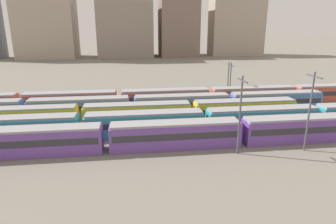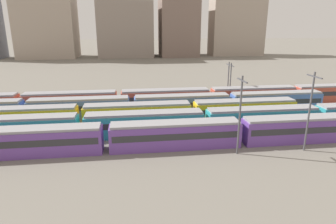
# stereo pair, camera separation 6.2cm
# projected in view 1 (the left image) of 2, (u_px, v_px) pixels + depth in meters

# --- Properties ---
(train_track_0) EXTENTS (93.60, 3.06, 3.75)m
(train_track_0) POSITION_uv_depth(u_px,v_px,m) (176.00, 134.00, 40.56)
(train_track_0) COLOR #6B429E
(train_track_0) RESTS_ON ground_plane
(train_track_1) EXTENTS (93.60, 3.06, 3.75)m
(train_track_1) POSITION_uv_depth(u_px,v_px,m) (145.00, 124.00, 45.00)
(train_track_1) COLOR teal
(train_track_1) RESTS_ON ground_plane
(train_track_2) EXTENTS (74.70, 3.06, 3.75)m
(train_track_2) POSITION_uv_depth(u_px,v_px,m) (80.00, 116.00, 48.65)
(train_track_2) COLOR yellow
(train_track_2) RESTS_ON ground_plane
(train_track_3) EXTENTS (74.70, 3.06, 3.75)m
(train_track_3) POSITION_uv_depth(u_px,v_px,m) (132.00, 106.00, 54.65)
(train_track_3) COLOR #4C70BC
(train_track_3) RESTS_ON ground_plane
(train_track_4) EXTENTS (93.60, 3.06, 3.75)m
(train_track_4) POSITION_uv_depth(u_px,v_px,m) (165.00, 98.00, 60.45)
(train_track_4) COLOR #BC4C38
(train_track_4) RESTS_ON ground_plane
(catenary_pole_0) EXTENTS (0.24, 3.20, 10.76)m
(catenary_pole_0) POSITION_uv_depth(u_px,v_px,m) (310.00, 108.00, 38.44)
(catenary_pole_0) COLOR #4C4C51
(catenary_pole_0) RESTS_ON ground_plane
(catenary_pole_1) EXTENTS (0.24, 3.20, 8.55)m
(catenary_pole_1) POSITION_uv_depth(u_px,v_px,m) (230.00, 80.00, 64.20)
(catenary_pole_1) COLOR #4C4C51
(catenary_pole_1) RESTS_ON ground_plane
(catenary_pole_2) EXTENTS (0.24, 3.20, 10.45)m
(catenary_pole_2) POSITION_uv_depth(u_px,v_px,m) (240.00, 112.00, 37.44)
(catenary_pole_2) COLOR #4C4C51
(catenary_pole_2) RESTS_ON ground_plane
(catenary_pole_3) EXTENTS (0.24, 3.20, 8.72)m
(catenary_pole_3) POSITION_uv_depth(u_px,v_px,m) (228.00, 80.00, 63.99)
(catenary_pole_3) COLOR #4C4C51
(catenary_pole_3) RESTS_ON ground_plane
(distant_building_1) EXTENTS (27.76, 19.85, 51.34)m
(distant_building_1) POSITION_uv_depth(u_px,v_px,m) (44.00, 4.00, 143.19)
(distant_building_1) COLOR #A89989
(distant_building_1) RESTS_ON ground_plane
(distant_building_2) EXTENTS (27.58, 20.96, 27.41)m
(distant_building_2) POSITION_uv_depth(u_px,v_px,m) (125.00, 30.00, 151.43)
(distant_building_2) COLOR gray
(distant_building_2) RESTS_ON ground_plane
(distant_building_3) EXTENTS (19.35, 21.39, 30.19)m
(distant_building_3) POSITION_uv_depth(u_px,v_px,m) (178.00, 27.00, 154.45)
(distant_building_3) COLOR #7A665B
(distant_building_3) RESTS_ON ground_plane
(distant_building_4) EXTENTS (27.93, 13.23, 32.51)m
(distant_building_4) POSITION_uv_depth(u_px,v_px,m) (236.00, 24.00, 158.06)
(distant_building_4) COLOR #A89989
(distant_building_4) RESTS_ON ground_plane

